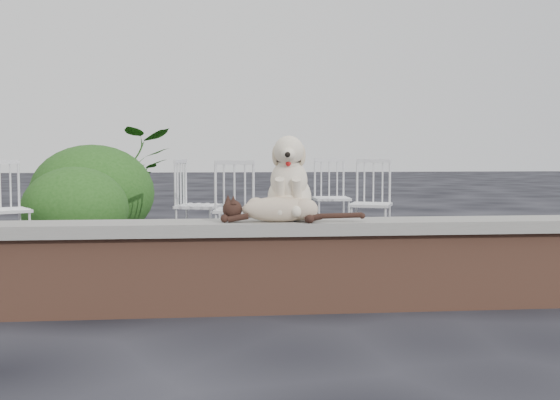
{
  "coord_description": "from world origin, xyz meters",
  "views": [
    {
      "loc": [
        -0.99,
        -4.42,
        1.02
      ],
      "look_at": [
        -0.51,
        0.2,
        0.7
      ],
      "focal_mm": 44.69,
      "sensor_mm": 36.0,
      "label": 1
    }
  ],
  "objects": [
    {
      "name": "chair_d",
      "position": [
        0.76,
        2.9,
        0.47
      ],
      "size": [
        0.73,
        0.73,
        0.94
      ],
      "primitive_type": null,
      "rotation": [
        0.0,
        0.0,
        -0.38
      ],
      "color": "white",
      "rests_on": "ground"
    },
    {
      "name": "chair_c",
      "position": [
        -0.7,
        2.32,
        0.47
      ],
      "size": [
        0.65,
        0.65,
        0.94
      ],
      "primitive_type": null,
      "rotation": [
        0.0,
        0.0,
        2.97
      ],
      "color": "white",
      "rests_on": "ground"
    },
    {
      "name": "dog",
      "position": [
        -0.46,
        0.08,
        0.86
      ],
      "size": [
        0.44,
        0.53,
        0.55
      ],
      "primitive_type": null,
      "rotation": [
        0.0,
        0.0,
        -0.16
      ],
      "color": "beige",
      "rests_on": "capstone"
    },
    {
      "name": "potted_plant_a",
      "position": [
        -2.09,
        4.84,
        0.67
      ],
      "size": [
        1.53,
        1.46,
        1.33
      ],
      "primitive_type": "imported",
      "rotation": [
        0.0,
        0.0,
        0.45
      ],
      "color": "#1E4A15",
      "rests_on": "ground"
    },
    {
      "name": "chair_e",
      "position": [
        -1.08,
        2.89,
        0.47
      ],
      "size": [
        0.69,
        0.69,
        0.94
      ],
      "primitive_type": null,
      "rotation": [
        0.0,
        0.0,
        1.3
      ],
      "color": "white",
      "rests_on": "ground"
    },
    {
      "name": "cat",
      "position": [
        -0.54,
        -0.07,
        0.67
      ],
      "size": [
        1.09,
        0.43,
        0.18
      ],
      "primitive_type": null,
      "rotation": [
        0.0,
        0.0,
        -0.16
      ],
      "color": "tan",
      "rests_on": "capstone"
    },
    {
      "name": "ground",
      "position": [
        0.0,
        0.0,
        0.0
      ],
      "size": [
        60.0,
        60.0,
        0.0
      ],
      "primitive_type": "plane",
      "color": "black",
      "rests_on": "ground"
    },
    {
      "name": "brick_wall",
      "position": [
        0.0,
        0.0,
        0.25
      ],
      "size": [
        6.0,
        0.3,
        0.5
      ],
      "primitive_type": "cube",
      "color": "brown",
      "rests_on": "ground"
    },
    {
      "name": "capstone",
      "position": [
        0.0,
        0.0,
        0.54
      ],
      "size": [
        6.2,
        0.4,
        0.08
      ],
      "primitive_type": "cube",
      "color": "slate",
      "rests_on": "brick_wall"
    },
    {
      "name": "shrubbery",
      "position": [
        -2.36,
        3.99,
        0.46
      ],
      "size": [
        1.48,
        2.13,
        1.17
      ],
      "color": "#1E4A15",
      "rests_on": "ground"
    },
    {
      "name": "chair_b",
      "position": [
        0.51,
        3.9,
        0.47
      ],
      "size": [
        0.57,
        0.57,
        0.94
      ],
      "primitive_type": null,
      "rotation": [
        0.0,
        0.0,
        -0.01
      ],
      "color": "white",
      "rests_on": "ground"
    },
    {
      "name": "chair_a",
      "position": [
        -2.94,
        2.55,
        0.47
      ],
      "size": [
        0.76,
        0.76,
        0.94
      ],
      "primitive_type": null,
      "rotation": [
        0.0,
        0.0,
        0.5
      ],
      "color": "white",
      "rests_on": "ground"
    },
    {
      "name": "potted_plant_b",
      "position": [
        -2.56,
        4.28,
        0.54
      ],
      "size": [
        0.85,
        0.85,
        1.08
      ],
      "primitive_type": "imported",
      "rotation": [
        0.0,
        0.0,
        -0.72
      ],
      "color": "#1E4A15",
      "rests_on": "ground"
    }
  ]
}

